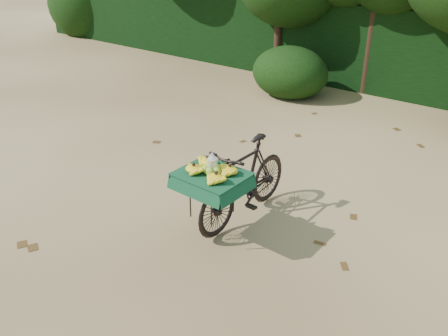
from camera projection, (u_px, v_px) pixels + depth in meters
The scene contains 4 objects.
ground at pixel (319, 235), 5.55m from camera, with size 80.00×80.00×0.00m, color tan.
vendor_bicycle at pixel (243, 181), 5.65m from camera, with size 0.74×1.75×1.02m.
tree_row at pixel (436, 1), 8.89m from camera, with size 14.50×2.00×4.00m, color black, non-canonical shape.
leaf_litter at pixel (344, 211), 6.01m from camera, with size 7.00×7.30×0.01m, color #4F3215, non-canonical shape.
Camera 1 is at (1.94, -4.32, 3.19)m, focal length 38.00 mm.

